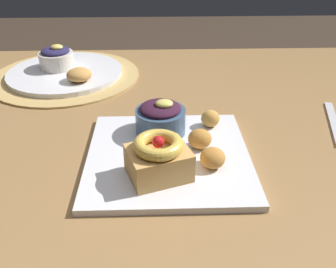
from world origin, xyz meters
TOP-DOWN VIEW (x-y plane):
  - dining_table at (0.00, 0.00)m, footprint 1.39×0.97m
  - woven_placemat at (-0.19, 0.27)m, footprint 0.39×0.39m
  - front_plate at (0.07, -0.12)m, footprint 0.28×0.28m
  - cake_slice at (0.05, -0.19)m, footprint 0.11×0.10m
  - berry_ramekin at (0.05, -0.05)m, footprint 0.09×0.09m
  - fritter_front at (0.15, -0.03)m, footprint 0.04×0.03m
  - fritter_middle at (0.14, -0.16)m, footprint 0.04×0.04m
  - fritter_back at (0.12, -0.11)m, footprint 0.04×0.04m
  - back_plate at (-0.19, 0.27)m, footprint 0.30×0.30m
  - back_ramekin at (-0.22, 0.29)m, footprint 0.09×0.09m
  - back_pastry at (-0.14, 0.20)m, footprint 0.06×0.06m
  - knife at (0.41, -0.01)m, footprint 0.07×0.19m

SIDE VIEW (x-z plane):
  - dining_table at x=0.00m, z-range 0.28..1.01m
  - knife at x=0.41m, z-range 0.73..0.73m
  - woven_placemat at x=-0.19m, z-range 0.73..0.73m
  - front_plate at x=0.07m, z-range 0.73..0.74m
  - back_plate at x=-0.19m, z-range 0.73..0.75m
  - fritter_middle at x=0.14m, z-range 0.74..0.78m
  - fritter_front at x=0.15m, z-range 0.74..0.78m
  - fritter_back at x=0.12m, z-range 0.74..0.78m
  - back_pastry at x=-0.14m, z-range 0.75..0.78m
  - berry_ramekin at x=0.05m, z-range 0.74..0.81m
  - back_ramekin at x=-0.22m, z-range 0.74..0.81m
  - cake_slice at x=0.05m, z-range 0.74..0.81m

